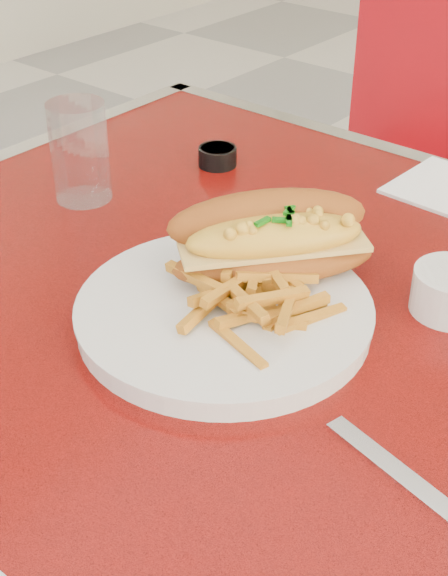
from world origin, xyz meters
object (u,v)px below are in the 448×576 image
Objects in this scene: dinner_plate at (224,313)px; sauce_cup_left at (217,155)px; diner_table at (349,458)px; water_tumbler at (80,152)px; fork at (273,300)px; mac_hoagie at (272,239)px.

dinner_plate is 4.73× the size of sauce_cup_left.
water_tumbler is at bearing 176.55° from diner_table.
water_tumbler reaches higher than sauce_cup_left.
fork is 0.36m from sauce_cup_left.
sauce_cup_left reaches higher than dinner_plate.
dinner_plate is 2.51× the size of water_tumbler.
diner_table is 0.20m from fork.
sauce_cup_left reaches higher than diner_table.
fork is at bearing -41.24° from sauce_cup_left.
mac_hoagie is at bearing 175.95° from diner_table.
sauce_cup_left reaches higher than fork.
fork reaches higher than diner_table.
mac_hoagie is 0.30m from water_tumbler.
water_tumbler reaches higher than diner_table.
diner_table is at bearing -102.19° from fork.
diner_table is at bearing -3.45° from water_tumbler.
mac_hoagie is 1.82× the size of water_tumbler.
sauce_cup_left is 0.20m from water_tumbler.
diner_table is 4.01× the size of dinner_plate.
sauce_cup_left is at bearing 16.16° from fork.
water_tumbler is at bearing -110.30° from sauce_cup_left.
mac_hoagie reaches higher than dinner_plate.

